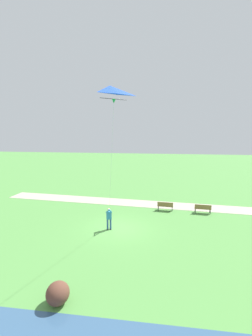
{
  "coord_description": "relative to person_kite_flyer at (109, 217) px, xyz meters",
  "views": [
    {
      "loc": [
        17.45,
        3.05,
        7.8
      ],
      "look_at": [
        0.14,
        0.67,
        4.94
      ],
      "focal_mm": 25.04,
      "sensor_mm": 36.0,
      "label": 1
    }
  ],
  "objects": [
    {
      "name": "lakeside_shrub",
      "position": [
        8.16,
        -0.64,
        -0.53
      ],
      "size": [
        1.13,
        1.04,
        1.03
      ],
      "primitive_type": "ellipsoid",
      "color": "brown",
      "rests_on": "ground"
    },
    {
      "name": "park_bench_near_walkway",
      "position": [
        -5.07,
        4.51,
        -0.54
      ],
      "size": [
        0.56,
        1.53,
        0.88
      ],
      "color": "olive",
      "rests_on": "ground"
    },
    {
      "name": "person_kite_flyer",
      "position": [
        0.0,
        0.0,
        0.0
      ],
      "size": [
        0.63,
        0.5,
        1.83
      ],
      "color": "#232328",
      "rests_on": "ground"
    },
    {
      "name": "park_bench_far_walkway",
      "position": [
        -4.78,
        8.0,
        -0.54
      ],
      "size": [
        0.56,
        1.53,
        0.88
      ],
      "color": "olive",
      "rests_on": "ground"
    },
    {
      "name": "walkway_path",
      "position": [
        -6.9,
        2.66,
        -1.04
      ],
      "size": [
        5.03,
        32.09,
        0.02
      ],
      "primitive_type": "cube",
      "rotation": [
        0.0,
        0.0,
        -0.08
      ],
      "color": "#B7AD99",
      "rests_on": "ground"
    },
    {
      "name": "flying_kite",
      "position": [
        4.78,
        1.18,
        8.45
      ],
      "size": [
        5.29,
        1.95,
        8.15
      ],
      "color": "blue"
    },
    {
      "name": "ground_plane",
      "position": [
        -0.3,
        0.66,
        -1.05
      ],
      "size": [
        120.0,
        120.0,
        0.0
      ],
      "primitive_type": "plane",
      "color": "#569947"
    }
  ]
}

